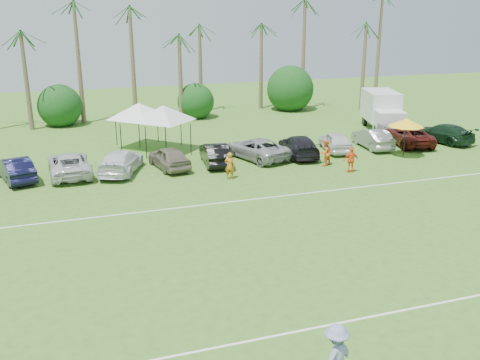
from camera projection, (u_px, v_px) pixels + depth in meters
name	position (u px, v px, depth m)	size (l,w,h in m)	color
field_lines	(226.00, 255.00, 22.01)	(80.00, 12.10, 0.01)	white
palm_tree_3	(24.00, 5.00, 43.65)	(2.40, 2.40, 11.90)	brown
palm_tree_4	(77.00, 36.00, 45.64)	(2.40, 2.40, 8.90)	brown
palm_tree_5	(124.00, 25.00, 46.59)	(2.40, 2.40, 9.90)	brown
palm_tree_6	(169.00, 15.00, 47.54)	(2.40, 2.40, 10.90)	brown
palm_tree_7	(212.00, 5.00, 48.49)	(2.40, 2.40, 11.90)	brown
palm_tree_8	(263.00, 34.00, 50.79)	(2.40, 2.40, 8.90)	brown
palm_tree_9	(311.00, 24.00, 52.04)	(2.40, 2.40, 9.90)	brown
palm_tree_10	(357.00, 15.00, 53.29)	(2.40, 2.40, 10.90)	brown
palm_tree_11	(392.00, 6.00, 54.24)	(2.40, 2.40, 11.90)	brown
bush_tree_1	(60.00, 102.00, 47.66)	(4.00, 4.00, 4.00)	brown
bush_tree_2	(191.00, 96.00, 51.30)	(4.00, 4.00, 4.00)	brown
bush_tree_3	(286.00, 91.00, 54.32)	(4.00, 4.00, 4.00)	brown
sideline_player_a	(230.00, 166.00, 31.69)	(0.60, 0.39, 1.63)	orange
sideline_player_b	(325.00, 153.00, 34.45)	(0.82, 0.64, 1.69)	orange
sideline_player_c	(351.00, 160.00, 32.98)	(0.93, 0.39, 1.60)	#FF5C1C
box_truck	(383.00, 110.00, 44.32)	(4.11, 6.57, 3.18)	silver
canopy_tent_left	(138.00, 103.00, 38.07)	(4.77, 4.77, 3.87)	black
canopy_tent_right	(163.00, 105.00, 37.18)	(4.75, 4.75, 3.85)	black
market_umbrella	(406.00, 122.00, 35.96)	(2.41, 2.41, 2.68)	black
frisbee_player	(336.00, 356.00, 14.07)	(1.36, 1.10, 1.84)	#8289B9
parked_car_1	(16.00, 169.00, 31.44)	(1.50, 4.29, 1.41)	black
parked_car_2	(69.00, 164.00, 32.40)	(2.35, 5.09, 1.41)	silver
parked_car_3	(121.00, 162.00, 32.95)	(1.98, 4.87, 1.41)	white
parked_car_4	(169.00, 157.00, 33.87)	(1.67, 4.15, 1.41)	gray
parked_car_5	(215.00, 154.00, 34.78)	(1.50, 4.29, 1.41)	black
parked_car_6	(256.00, 148.00, 36.08)	(2.35, 5.09, 1.41)	#9E9E9E
parked_car_7	(299.00, 146.00, 36.77)	(1.98, 4.87, 1.41)	black
parked_car_8	(335.00, 141.00, 38.02)	(1.67, 4.15, 1.41)	silver
parked_car_9	(373.00, 138.00, 38.94)	(1.50, 4.29, 1.41)	gray
parked_car_10	(409.00, 136.00, 39.78)	(2.35, 5.09, 1.41)	#501511
parked_car_11	(443.00, 133.00, 40.64)	(1.98, 4.87, 1.41)	black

